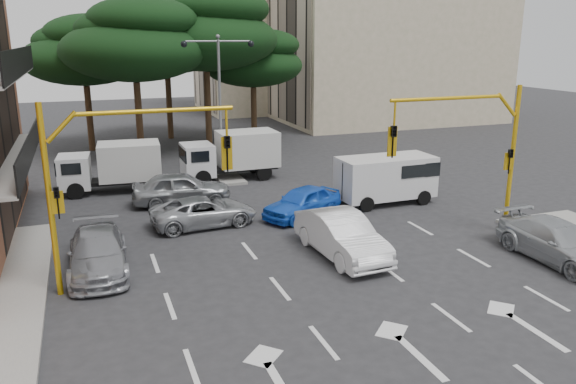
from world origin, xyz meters
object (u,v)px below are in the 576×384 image
signal_mast_left (110,169)px  car_silver_wagon (98,252)px  street_lamp_center (219,80)px  car_white_hatch (341,235)px  car_silver_parked (558,242)px  car_blue_compact (302,202)px  car_silver_cross_b (181,188)px  box_truck_a (111,168)px  car_silver_cross_a (204,211)px  signal_mast_right (477,142)px  van_white (386,179)px  box_truck_b (231,156)px

signal_mast_left → car_silver_wagon: size_ratio=1.27×
street_lamp_center → car_white_hatch: 14.90m
signal_mast_left → car_silver_parked: bearing=-12.2°
car_blue_compact → car_silver_cross_b: (-4.73, 3.80, 0.11)m
signal_mast_left → box_truck_a: (0.51, 12.01, -2.62)m
car_silver_parked → car_silver_cross_a: bearing=142.6°
car_silver_cross_a → car_silver_parked: size_ratio=0.91×
car_silver_parked → box_truck_a: 20.99m
car_silver_parked → signal_mast_right: bearing=111.5°
car_silver_cross_b → box_truck_a: 4.63m
signal_mast_right → street_lamp_center: street_lamp_center is taller
car_silver_wagon → car_silver_cross_a: bearing=40.3°
street_lamp_center → car_silver_parked: bearing=-64.8°
car_white_hatch → van_white: van_white is taller
signal_mast_right → box_truck_a: (-13.10, 12.01, -2.62)m
signal_mast_right → car_white_hatch: bearing=-178.8°
signal_mast_right → signal_mast_left: (-13.61, 0.00, 0.00)m
van_white → box_truck_a: size_ratio=0.90×
car_silver_wagon → car_silver_cross_b: (4.07, 7.02, 0.11)m
box_truck_a → box_truck_b: size_ratio=0.95×
signal_mast_right → street_lamp_center: (-6.80, 14.01, 1.54)m
signal_mast_left → box_truck_a: signal_mast_left is taller
car_blue_compact → street_lamp_center: bearing=162.3°
signal_mast_left → van_white: signal_mast_left is taller
street_lamp_center → car_blue_compact: 10.55m
car_silver_wagon → box_truck_a: 10.60m
car_blue_compact → car_silver_cross_a: bearing=-120.5°
van_white → car_silver_cross_a: bearing=-88.3°
signal_mast_right → box_truck_b: 14.41m
car_white_hatch → box_truck_b: size_ratio=0.89×
car_silver_wagon → box_truck_b: (7.57, 11.07, 0.65)m
car_silver_wagon → car_silver_parked: size_ratio=0.96×
car_blue_compact → car_silver_wagon: 9.36m
signal_mast_right → car_silver_cross_a: signal_mast_right is taller
car_silver_cross_a → car_silver_cross_b: bearing=1.1°
signal_mast_left → box_truck_b: signal_mast_left is taller
van_white → box_truck_a: bearing=-119.0°
car_blue_compact → van_white: van_white is taller
car_white_hatch → car_silver_cross_a: (-4.01, 5.13, -0.17)m
signal_mast_left → car_blue_compact: size_ratio=1.50×
signal_mast_right → car_silver_wagon: size_ratio=1.27×
signal_mast_left → car_white_hatch: signal_mast_left is taller
signal_mast_right → box_truck_a: 17.96m
signal_mast_left → car_silver_cross_a: 7.10m
car_blue_compact → box_truck_b: box_truck_b is taller
car_blue_compact → box_truck_a: bearing=-159.8°
car_silver_wagon → box_truck_b: box_truck_b is taller
box_truck_b → signal_mast_left: bearing=150.3°
signal_mast_right → car_white_hatch: 6.53m
car_silver_cross_b → van_white: van_white is taller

